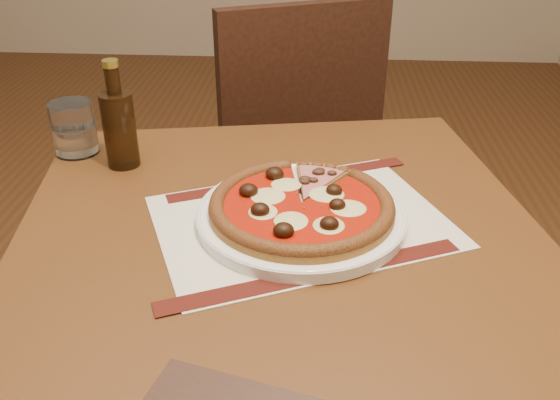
# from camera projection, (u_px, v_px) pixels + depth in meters

# --- Properties ---
(table) EXTENTS (0.93, 0.93, 0.75)m
(table) POSITION_uv_depth(u_px,v_px,m) (279.00, 276.00, 0.97)
(table) COLOR brown
(table) RESTS_ON ground
(chair_far) EXTENTS (0.60, 0.60, 0.95)m
(chair_far) POSITION_uv_depth(u_px,v_px,m) (287.00, 143.00, 1.69)
(chair_far) COLOR black
(chair_far) RESTS_ON ground
(placemat) EXTENTS (0.53, 0.46, 0.00)m
(placemat) POSITION_uv_depth(u_px,v_px,m) (301.00, 221.00, 0.92)
(placemat) COLOR beige
(placemat) RESTS_ON table
(plate) EXTENTS (0.32, 0.32, 0.02)m
(plate) POSITION_uv_depth(u_px,v_px,m) (301.00, 216.00, 0.92)
(plate) COLOR white
(plate) RESTS_ON placemat
(pizza) EXTENTS (0.29, 0.29, 0.04)m
(pizza) POSITION_uv_depth(u_px,v_px,m) (301.00, 205.00, 0.91)
(pizza) COLOR #9A6625
(pizza) RESTS_ON plate
(ham_slice) EXTENTS (0.10, 0.14, 0.02)m
(ham_slice) POSITION_uv_depth(u_px,v_px,m) (323.00, 183.00, 0.98)
(ham_slice) COLOR #9A6625
(ham_slice) RESTS_ON plate
(water_glass) EXTENTS (0.09, 0.09, 0.10)m
(water_glass) POSITION_uv_depth(u_px,v_px,m) (74.00, 128.00, 1.12)
(water_glass) COLOR white
(water_glass) RESTS_ON table
(bottle) EXTENTS (0.06, 0.06, 0.20)m
(bottle) POSITION_uv_depth(u_px,v_px,m) (119.00, 126.00, 1.06)
(bottle) COLOR black
(bottle) RESTS_ON table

